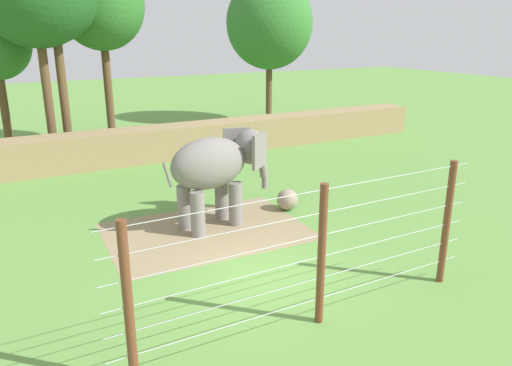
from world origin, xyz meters
The scene contains 8 objects.
ground_plane centered at (0.00, 0.00, 0.00)m, with size 120.00×120.00×0.00m, color #609342.
dirt_patch centered at (-0.03, 3.58, 0.00)m, with size 6.46×4.56×0.01m, color #937F5B.
embankment_wall centered at (0.00, 13.70, 0.83)m, with size 36.00×1.80×1.66m, color #997F56.
elephant centered at (0.60, 4.00, 2.08)m, with size 4.19×2.10×3.14m.
enrichment_ball centered at (3.43, 4.05, 0.39)m, with size 0.79×0.79×0.79m, color gray.
cable_fence centered at (0.05, -2.52, 1.67)m, with size 9.20×0.19×3.32m.
tree_left_of_centre centered at (0.24, 18.06, 7.70)m, with size 4.64×4.64×10.19m.
tree_right_of_centre centered at (12.08, 20.36, 6.88)m, with size 5.99×5.99×10.04m.
Camera 1 is at (-5.78, -10.38, 6.38)m, focal length 34.22 mm.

